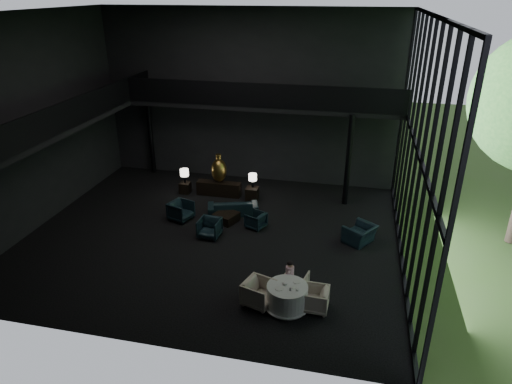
% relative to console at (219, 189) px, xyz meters
% --- Properties ---
extents(floor, '(14.00, 12.00, 0.02)m').
position_rel_console_xyz_m(floor, '(0.87, -3.64, -0.32)').
color(floor, black).
rests_on(floor, ground).
extents(ceiling, '(14.00, 12.00, 0.02)m').
position_rel_console_xyz_m(ceiling, '(0.87, -3.64, 7.68)').
color(ceiling, black).
rests_on(ceiling, ground).
extents(wall_back, '(14.00, 0.04, 8.00)m').
position_rel_console_xyz_m(wall_back, '(0.87, 2.36, 3.68)').
color(wall_back, black).
rests_on(wall_back, ground).
extents(wall_front, '(14.00, 0.04, 8.00)m').
position_rel_console_xyz_m(wall_front, '(0.87, -9.64, 3.68)').
color(wall_front, black).
rests_on(wall_front, ground).
extents(wall_left, '(0.04, 12.00, 8.00)m').
position_rel_console_xyz_m(wall_left, '(-6.13, -3.64, 3.68)').
color(wall_left, black).
rests_on(wall_left, ground).
extents(curtain_wall, '(0.20, 12.00, 8.00)m').
position_rel_console_xyz_m(curtain_wall, '(7.82, -3.64, 3.68)').
color(curtain_wall, black).
rests_on(curtain_wall, ground).
extents(mezzanine_left, '(2.00, 12.00, 0.25)m').
position_rel_console_xyz_m(mezzanine_left, '(-5.13, -3.64, 3.68)').
color(mezzanine_left, black).
rests_on(mezzanine_left, wall_left).
extents(mezzanine_back, '(12.00, 2.00, 0.25)m').
position_rel_console_xyz_m(mezzanine_back, '(1.87, 1.36, 3.68)').
color(mezzanine_back, black).
rests_on(mezzanine_back, wall_back).
extents(railing_left, '(0.06, 12.00, 1.00)m').
position_rel_console_xyz_m(railing_left, '(-4.13, -3.64, 4.28)').
color(railing_left, black).
rests_on(railing_left, mezzanine_left).
extents(railing_back, '(12.00, 0.06, 1.00)m').
position_rel_console_xyz_m(railing_back, '(1.87, 0.36, 4.28)').
color(railing_back, black).
rests_on(railing_back, mezzanine_back).
extents(column_nw, '(0.24, 0.24, 4.00)m').
position_rel_console_xyz_m(column_nw, '(-4.13, 2.06, 1.68)').
color(column_nw, black).
rests_on(column_nw, floor).
extents(column_ne, '(0.24, 0.24, 4.00)m').
position_rel_console_xyz_m(column_ne, '(5.67, 0.36, 1.68)').
color(column_ne, black).
rests_on(column_ne, floor).
extents(console, '(2.01, 0.46, 0.64)m').
position_rel_console_xyz_m(console, '(0.00, 0.00, 0.00)').
color(console, black).
rests_on(console, floor).
extents(bronze_urn, '(0.70, 0.70, 1.30)m').
position_rel_console_xyz_m(bronze_urn, '(0.00, 0.10, 0.88)').
color(bronze_urn, '#B66E28').
rests_on(bronze_urn, console).
extents(side_table_left, '(0.46, 0.46, 0.50)m').
position_rel_console_xyz_m(side_table_left, '(-1.60, -0.10, -0.07)').
color(side_table_left, black).
rests_on(side_table_left, floor).
extents(table_lamp_left, '(0.39, 0.39, 0.65)m').
position_rel_console_xyz_m(table_lamp_left, '(-1.60, -0.07, 0.65)').
color(table_lamp_left, black).
rests_on(table_lamp_left, side_table_left).
extents(side_table_right, '(0.54, 0.54, 0.59)m').
position_rel_console_xyz_m(side_table_right, '(1.60, -0.17, -0.03)').
color(side_table_right, black).
rests_on(side_table_right, floor).
extents(table_lamp_right, '(0.37, 0.37, 0.62)m').
position_rel_console_xyz_m(table_lamp_right, '(1.60, -0.07, 0.71)').
color(table_lamp_right, black).
rests_on(table_lamp_right, side_table_right).
extents(sofa, '(2.18, 1.22, 0.82)m').
position_rel_console_xyz_m(sofa, '(1.11, -1.67, 0.09)').
color(sofa, '#172739').
rests_on(sofa, floor).
extents(lounge_armchair_west, '(1.12, 1.16, 0.95)m').
position_rel_console_xyz_m(lounge_armchair_west, '(-0.82, -2.64, 0.16)').
color(lounge_armchair_west, '#12252F').
rests_on(lounge_armchair_west, floor).
extents(lounge_armchair_east, '(0.78, 0.80, 0.64)m').
position_rel_console_xyz_m(lounge_armchair_east, '(2.32, -2.66, -0.00)').
color(lounge_armchair_east, '#1D323D').
rests_on(lounge_armchair_east, floor).
extents(lounge_armchair_south, '(0.87, 0.82, 0.85)m').
position_rel_console_xyz_m(lounge_armchair_south, '(0.76, -3.75, 0.11)').
color(lounge_armchair_south, black).
rests_on(lounge_armchair_south, floor).
extents(window_armchair, '(1.18, 1.28, 0.94)m').
position_rel_console_xyz_m(window_armchair, '(6.33, -2.95, 0.15)').
color(window_armchair, black).
rests_on(window_armchair, floor).
extents(coffee_table, '(1.09, 1.09, 0.37)m').
position_rel_console_xyz_m(coffee_table, '(1.03, -2.42, -0.13)').
color(coffee_table, black).
rests_on(coffee_table, floor).
extents(dining_table, '(1.38, 1.38, 0.75)m').
position_rel_console_xyz_m(dining_table, '(4.29, -7.28, 0.01)').
color(dining_table, white).
rests_on(dining_table, floor).
extents(dining_chair_north, '(0.70, 0.67, 0.61)m').
position_rel_console_xyz_m(dining_chair_north, '(4.44, -6.35, -0.01)').
color(dining_chair_north, '#BDB0A4').
rests_on(dining_chair_north, floor).
extents(dining_chair_east, '(0.76, 0.81, 0.80)m').
position_rel_console_xyz_m(dining_chair_east, '(5.11, -7.19, 0.08)').
color(dining_chair_east, '#C1B1A0').
rests_on(dining_chair_east, floor).
extents(dining_chair_west, '(1.12, 1.16, 0.97)m').
position_rel_console_xyz_m(dining_chair_west, '(3.45, -7.31, 0.16)').
color(dining_chair_west, beige).
rests_on(dining_chair_west, floor).
extents(child, '(0.26, 0.26, 0.57)m').
position_rel_console_xyz_m(child, '(4.23, -6.37, 0.41)').
color(child, pink).
rests_on(child, dining_chair_north).
extents(plate_a, '(0.32, 0.32, 0.02)m').
position_rel_console_xyz_m(plate_a, '(4.08, -7.45, 0.44)').
color(plate_a, white).
rests_on(plate_a, dining_table).
extents(plate_b, '(0.27, 0.27, 0.01)m').
position_rel_console_xyz_m(plate_b, '(4.53, -7.01, 0.44)').
color(plate_b, white).
rests_on(plate_b, dining_table).
extents(saucer, '(0.18, 0.18, 0.01)m').
position_rel_console_xyz_m(saucer, '(4.49, -7.32, 0.44)').
color(saucer, white).
rests_on(saucer, dining_table).
extents(coffee_cup, '(0.11, 0.11, 0.06)m').
position_rel_console_xyz_m(coffee_cup, '(4.60, -7.43, 0.47)').
color(coffee_cup, white).
rests_on(coffee_cup, saucer).
extents(cereal_bowl, '(0.14, 0.14, 0.07)m').
position_rel_console_xyz_m(cereal_bowl, '(4.21, -7.22, 0.47)').
color(cereal_bowl, white).
rests_on(cereal_bowl, dining_table).
extents(cream_pot, '(0.08, 0.08, 0.07)m').
position_rel_console_xyz_m(cream_pot, '(4.41, -7.46, 0.47)').
color(cream_pot, '#99999E').
rests_on(cream_pot, dining_table).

